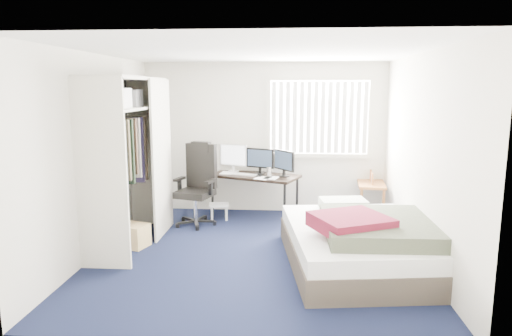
{
  "coord_description": "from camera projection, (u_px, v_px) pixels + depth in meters",
  "views": [
    {
      "loc": [
        0.41,
        -5.51,
        2.07
      ],
      "look_at": [
        -0.02,
        0.4,
        1.04
      ],
      "focal_mm": 32.0,
      "sensor_mm": 36.0,
      "label": 1
    }
  ],
  "objects": [
    {
      "name": "ground",
      "position": [
        255.0,
        253.0,
        5.8
      ],
      "size": [
        4.2,
        4.2,
        0.0
      ],
      "primitive_type": "plane",
      "color": "black",
      "rests_on": "ground"
    },
    {
      "name": "room_shell",
      "position": [
        255.0,
        135.0,
        5.54
      ],
      "size": [
        4.2,
        4.2,
        4.2
      ],
      "color": "silver",
      "rests_on": "ground"
    },
    {
      "name": "window_assembly",
      "position": [
        319.0,
        118.0,
        7.47
      ],
      "size": [
        1.72,
        0.09,
        1.32
      ],
      "color": "white",
      "rests_on": "ground"
    },
    {
      "name": "closet",
      "position": [
        129.0,
        144.0,
        5.95
      ],
      "size": [
        0.64,
        1.84,
        2.22
      ],
      "color": "beige",
      "rests_on": "ground"
    },
    {
      "name": "desk",
      "position": [
        255.0,
        172.0,
        7.41
      ],
      "size": [
        1.54,
        1.12,
        1.15
      ],
      "color": "black",
      "rests_on": "ground"
    },
    {
      "name": "office_chair",
      "position": [
        198.0,
        193.0,
        7.02
      ],
      "size": [
        0.74,
        0.74,
        1.26
      ],
      "color": "black",
      "rests_on": "ground"
    },
    {
      "name": "footstool",
      "position": [
        219.0,
        208.0,
        7.28
      ],
      "size": [
        0.35,
        0.29,
        0.25
      ],
      "color": "white",
      "rests_on": "ground"
    },
    {
      "name": "nightstand",
      "position": [
        371.0,
        186.0,
        7.4
      ],
      "size": [
        0.49,
        0.87,
        0.75
      ],
      "color": "brown",
      "rests_on": "ground"
    },
    {
      "name": "bed",
      "position": [
        361.0,
        242.0,
        5.36
      ],
      "size": [
        1.87,
        2.34,
        0.7
      ],
      "color": "#40372E",
      "rests_on": "ground"
    },
    {
      "name": "pine_box",
      "position": [
        132.0,
        235.0,
        6.04
      ],
      "size": [
        0.47,
        0.41,
        0.3
      ],
      "primitive_type": "cube",
      "rotation": [
        0.0,
        0.0,
        -0.32
      ],
      "color": "tan",
      "rests_on": "ground"
    }
  ]
}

